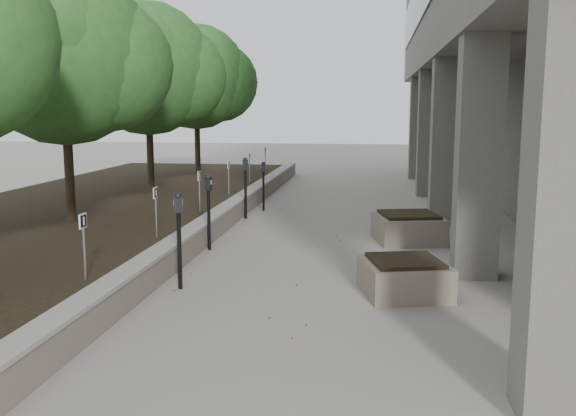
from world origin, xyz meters
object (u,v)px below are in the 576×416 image
Objects in this scene: crabapple_tree_3 at (65,93)px; parking_meter_4 at (263,186)px; parking_meter_2 at (179,241)px; crabapple_tree_4 at (148,97)px; planter_back at (408,227)px; planter_front at (405,277)px; parking_meter_3 at (209,212)px; crabapple_tree_5 at (196,99)px; parking_meter_5 at (245,188)px.

crabapple_tree_3 is 3.99× the size of parking_meter_4.
parking_meter_2 is 1.13× the size of parking_meter_4.
crabapple_tree_4 is (0.00, 5.00, 0.00)m from crabapple_tree_3.
parking_meter_4 is 5.22m from planter_back.
parking_meter_2 is at bearing -132.47° from planter_back.
parking_meter_4 reaches higher than planter_front.
parking_meter_2 is 3.52m from planter_front.
parking_meter_3 is 4.59m from planter_front.
planter_back is at bearing 30.35° from parking_meter_3.
crabapple_tree_5 is 3.53× the size of parking_meter_2.
parking_meter_3 is at bearing -73.08° from crabapple_tree_5.
crabapple_tree_4 is 4.32m from parking_meter_4.
planter_front is at bearing -93.62° from planter_back.
crabapple_tree_4 is 5.00m from crabapple_tree_5.
crabapple_tree_3 is at bearing -158.83° from parking_meter_5.
planter_back is (0.25, 3.93, 0.03)m from planter_front.
planter_front is at bearing -16.26° from parking_meter_2.
crabapple_tree_5 is 3.99× the size of parking_meter_4.
parking_meter_5 is at bearing 42.21° from crabapple_tree_3.
crabapple_tree_3 reaches higher than parking_meter_5.
parking_meter_5 is 7.30m from planter_front.
parking_meter_3 is 3.63m from parking_meter_5.
parking_meter_3 is (3.25, -5.68, -2.36)m from crabapple_tree_4.
crabapple_tree_4 is at bearing 130.13° from planter_front.
parking_meter_2 is (3.51, -3.44, -2.35)m from crabapple_tree_3.
parking_meter_4 is at bearing 99.30° from parking_meter_3.
crabapple_tree_3 is 4.07m from parking_meter_3.
crabapple_tree_5 is at bearing 90.00° from crabapple_tree_3.
parking_meter_5 is (-0.24, -1.29, 0.11)m from parking_meter_4.
parking_meter_4 is 1.32m from parking_meter_5.
crabapple_tree_4 reaches higher than planter_back.
parking_meter_3 reaches higher than parking_meter_4.
crabapple_tree_5 is 4.49× the size of planter_front.
crabapple_tree_5 is at bearing 112.26° from parking_meter_4.
crabapple_tree_4 is 3.53× the size of parking_meter_2.
crabapple_tree_5 is 14.09m from parking_meter_2.
crabapple_tree_4 is 4.49× the size of planter_front.
parking_meter_5 is (0.00, 3.63, 0.03)m from parking_meter_3.
parking_meter_5 is 1.30× the size of planter_front.
parking_meter_4 is 0.86× the size of parking_meter_5.
parking_meter_3 is 1.12× the size of parking_meter_4.
parking_meter_3 is (-0.26, 2.76, -0.01)m from parking_meter_2.
parking_meter_2 is at bearing -75.37° from crabapple_tree_5.
crabapple_tree_3 is 3.44× the size of parking_meter_5.
parking_meter_3 is at bearing 76.66° from parking_meter_2.
parking_meter_5 reaches higher than parking_meter_3.
planter_front is at bearing -62.25° from crabapple_tree_5.
parking_meter_4 is at bearing 58.50° from parking_meter_5.
crabapple_tree_5 reaches higher than parking_meter_5.
crabapple_tree_3 is at bearing 154.77° from planter_front.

